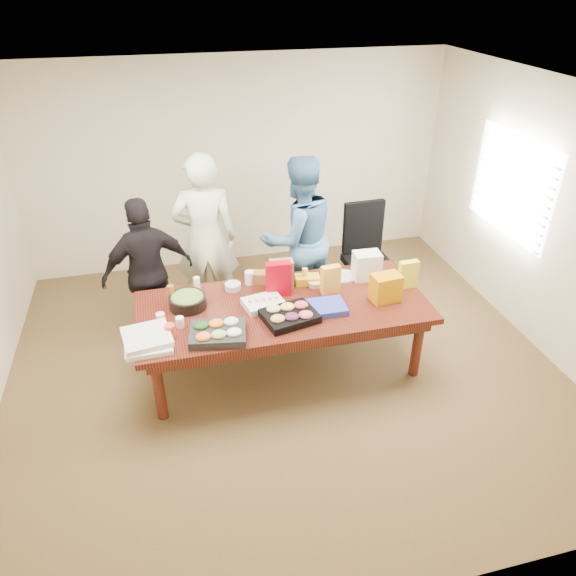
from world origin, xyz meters
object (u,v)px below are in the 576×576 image
object	(u,v)px
conference_table	(283,336)
person_center	(206,239)
salad_bowl	(188,302)
sheet_cake	(263,303)
person_right	(298,238)
office_chair	(368,260)

from	to	relation	value
conference_table	person_center	world-z (taller)	person_center
conference_table	salad_bowl	distance (m)	1.01
sheet_cake	person_right	bearing A→B (deg)	46.33
conference_table	salad_bowl	bearing A→B (deg)	168.02
person_right	person_center	bearing A→B (deg)	-21.49
person_right	conference_table	bearing A→B (deg)	54.00
person_right	salad_bowl	distance (m)	1.55
conference_table	person_right	world-z (taller)	person_right
person_center	person_right	size ratio (longest dim) A/B	1.04
office_chair	person_center	bearing A→B (deg)	172.52
person_right	sheet_cake	bearing A→B (deg)	44.73
person_right	sheet_cake	size ratio (longest dim) A/B	5.13
person_right	sheet_cake	world-z (taller)	person_right
person_center	sheet_cake	size ratio (longest dim) A/B	5.32
person_center	office_chair	bearing A→B (deg)	179.55
office_chair	person_center	size ratio (longest dim) A/B	0.60
conference_table	sheet_cake	xyz separation A→B (m)	(-0.19, 0.03, 0.41)
conference_table	office_chair	distance (m)	1.60
person_right	salad_bowl	world-z (taller)	person_right
person_center	salad_bowl	bearing A→B (deg)	78.32
office_chair	sheet_cake	distance (m)	1.74
person_center	sheet_cake	xyz separation A→B (m)	(0.41, -1.12, -0.20)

